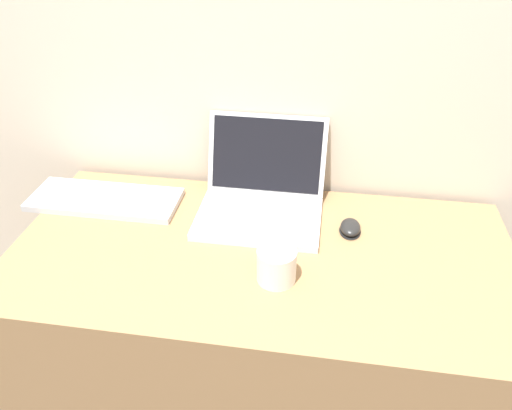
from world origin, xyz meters
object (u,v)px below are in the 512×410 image
(computer_mouse, at_px, (350,228))
(external_keyboard, at_px, (105,200))
(drink_cup, at_px, (277,265))
(laptop, at_px, (262,194))

(computer_mouse, xyz_separation_m, external_keyboard, (-0.75, 0.04, -0.00))
(drink_cup, bearing_deg, laptop, 105.22)
(drink_cup, bearing_deg, external_keyboard, 154.75)
(laptop, xyz_separation_m, drink_cup, (0.08, -0.30, -0.01))
(laptop, xyz_separation_m, computer_mouse, (0.26, -0.07, -0.04))
(laptop, bearing_deg, external_keyboard, -176.23)
(laptop, height_order, drink_cup, laptop)
(drink_cup, distance_m, external_keyboard, 0.63)
(drink_cup, bearing_deg, computer_mouse, 51.32)
(drink_cup, relative_size, computer_mouse, 1.14)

